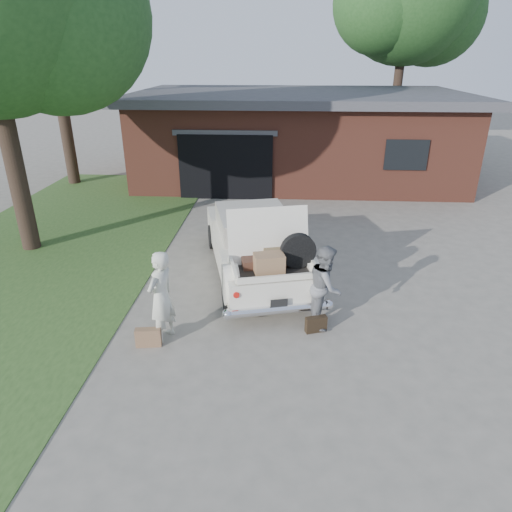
{
  "coord_description": "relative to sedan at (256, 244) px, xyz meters",
  "views": [
    {
      "loc": [
        0.5,
        -7.37,
        4.65
      ],
      "look_at": [
        0.0,
        0.6,
        1.1
      ],
      "focal_mm": 32.0,
      "sensor_mm": 36.0,
      "label": 1
    }
  ],
  "objects": [
    {
      "name": "suitcase_left",
      "position": [
        -1.67,
        -3.01,
        -0.54
      ],
      "size": [
        0.45,
        0.2,
        0.34
      ],
      "primitive_type": "cube",
      "rotation": [
        0.0,
        0.0,
        0.13
      ],
      "color": "#876245",
      "rests_on": "ground"
    },
    {
      "name": "woman_left",
      "position": [
        -1.46,
        -2.76,
        0.12
      ],
      "size": [
        0.61,
        0.72,
        1.67
      ],
      "primitive_type": "imported",
      "rotation": [
        0.0,
        0.0,
        -1.97
      ],
      "color": "beige",
      "rests_on": "ground"
    },
    {
      "name": "house",
      "position": [
        1.08,
        9.34,
        0.96
      ],
      "size": [
        12.8,
        7.8,
        3.3
      ],
      "color": "brown",
      "rests_on": "ground"
    },
    {
      "name": "tree_right",
      "position": [
        6.12,
        14.65,
        6.19
      ],
      "size": [
        7.23,
        6.29,
        10.35
      ],
      "color": "#38281E",
      "rests_on": "ground"
    },
    {
      "name": "grass_strip",
      "position": [
        -5.4,
        0.87,
        -0.7
      ],
      "size": [
        6.0,
        16.0,
        0.02
      ],
      "primitive_type": "cube",
      "color": "#2D4C1E",
      "rests_on": "ground"
    },
    {
      "name": "suitcase_right",
      "position": [
        1.24,
        -2.38,
        -0.56
      ],
      "size": [
        0.41,
        0.25,
        0.3
      ],
      "primitive_type": "cube",
      "rotation": [
        0.0,
        0.0,
        0.33
      ],
      "color": "black",
      "rests_on": "ground"
    },
    {
      "name": "sedan",
      "position": [
        0.0,
        0.0,
        0.0
      ],
      "size": [
        2.96,
        5.13,
        1.98
      ],
      "rotation": [
        0.0,
        0.0,
        0.24
      ],
      "color": "white",
      "rests_on": "ground"
    },
    {
      "name": "woman_right",
      "position": [
        1.4,
        -2.08,
        0.07
      ],
      "size": [
        0.69,
        0.84,
        1.56
      ],
      "primitive_type": "imported",
      "rotation": [
        0.0,
        0.0,
        1.43
      ],
      "color": "slate",
      "rests_on": "ground"
    },
    {
      "name": "ground",
      "position": [
        0.1,
        -2.13,
        -0.71
      ],
      "size": [
        90.0,
        90.0,
        0.0
      ],
      "primitive_type": "plane",
      "color": "gray",
      "rests_on": "ground"
    }
  ]
}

